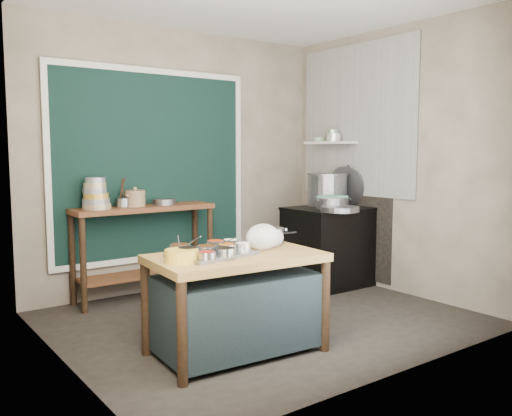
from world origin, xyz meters
TOP-DOWN VIEW (x-y plane):
  - floor at (0.00, 0.00)m, footprint 3.50×3.00m
  - back_wall at (0.00, 1.51)m, footprint 3.50×0.02m
  - left_wall at (-1.76, 0.00)m, footprint 0.02×3.00m
  - right_wall at (1.76, 0.00)m, footprint 0.02×3.00m
  - curtain_panel at (-0.35, 1.47)m, footprint 2.10×0.02m
  - curtain_frame at (-0.35, 1.46)m, footprint 2.22×0.03m
  - tile_panel at (1.74, 0.55)m, footprint 0.02×1.70m
  - soot_patch at (1.74, 0.65)m, footprint 0.01×1.30m
  - wall_shelf at (1.63, 0.85)m, footprint 0.22×0.70m
  - prep_table at (-0.65, -0.54)m, footprint 1.30×0.81m
  - back_counter at (-0.55, 1.28)m, footprint 1.45×0.40m
  - stove_block at (1.35, 0.55)m, footprint 0.90×0.68m
  - stove_top at (1.35, 0.55)m, footprint 0.92×0.69m
  - condiment_tray at (-0.83, -0.50)m, footprint 0.62×0.49m
  - condiment_bowls at (-0.85, -0.50)m, footprint 0.60×0.46m
  - yellow_basin at (-1.11, -0.57)m, footprint 0.28×0.28m
  - saucepan at (-0.18, -0.34)m, footprint 0.27×0.27m
  - plastic_bag_a at (-0.39, -0.52)m, footprint 0.30×0.27m
  - plastic_bag_b at (-0.26, -0.46)m, footprint 0.22×0.19m
  - bowl_stack at (-1.04, 1.28)m, footprint 0.27×0.27m
  - utensil_cup at (-0.76, 1.30)m, footprint 0.16×0.16m
  - ceramic_crock at (-0.64, 1.28)m, footprint 0.28×0.28m
  - wide_bowl at (-0.32, 1.28)m, footprint 0.31×0.31m
  - stock_pot at (1.43, 0.68)m, footprint 0.61×0.61m
  - pot_lid at (1.67, 0.61)m, footprint 0.21×0.48m
  - steamer at (1.26, 0.42)m, footprint 0.48×0.48m
  - green_cloth at (1.26, 0.42)m, footprint 0.28×0.22m
  - shallow_pan at (1.14, 0.18)m, footprint 0.49×0.49m
  - shelf_bowl_stack at (1.63, 0.80)m, footprint 0.17×0.17m
  - shelf_bowl_green at (1.63, 1.04)m, footprint 0.15×0.15m

SIDE VIEW (x-z plane):
  - floor at x=0.00m, z-range -0.02..0.00m
  - prep_table at x=-0.65m, z-range 0.00..0.75m
  - stove_block at x=1.35m, z-range 0.00..0.85m
  - back_counter at x=-0.55m, z-range 0.00..0.95m
  - soot_patch at x=1.74m, z-range 0.05..1.35m
  - condiment_tray at x=-0.83m, z-range 0.75..0.78m
  - yellow_basin at x=-1.11m, z-range 0.75..0.84m
  - condiment_bowls at x=-0.85m, z-range 0.77..0.84m
  - saucepan at x=-0.18m, z-range 0.75..0.88m
  - plastic_bag_b at x=-0.26m, z-range 0.75..0.90m
  - plastic_bag_a at x=-0.39m, z-range 0.75..0.95m
  - stove_top at x=1.35m, z-range 0.85..0.88m
  - shallow_pan at x=1.14m, z-range 0.88..0.93m
  - steamer at x=1.26m, z-range 0.88..1.00m
  - wide_bowl at x=-0.32m, z-range 0.95..1.01m
  - utensil_cup at x=-0.76m, z-range 0.95..1.04m
  - green_cloth at x=1.26m, z-range 1.00..1.02m
  - ceramic_crock at x=-0.64m, z-range 0.95..1.09m
  - stock_pot at x=1.43m, z-range 0.88..1.25m
  - bowl_stack at x=-1.04m, z-range 0.93..1.23m
  - pot_lid at x=1.67m, z-range 0.88..1.33m
  - curtain_panel at x=-0.35m, z-range 0.40..2.30m
  - curtain_frame at x=-0.35m, z-range 0.34..2.36m
  - back_wall at x=0.00m, z-range 0.00..2.80m
  - left_wall at x=-1.76m, z-range 0.00..2.80m
  - right_wall at x=1.76m, z-range 0.00..2.80m
  - wall_shelf at x=1.63m, z-range 1.59..1.61m
  - shelf_bowl_green at x=1.63m, z-range 1.61..1.67m
  - shelf_bowl_stack at x=1.63m, z-range 1.61..1.74m
  - tile_panel at x=1.74m, z-range 1.00..2.70m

